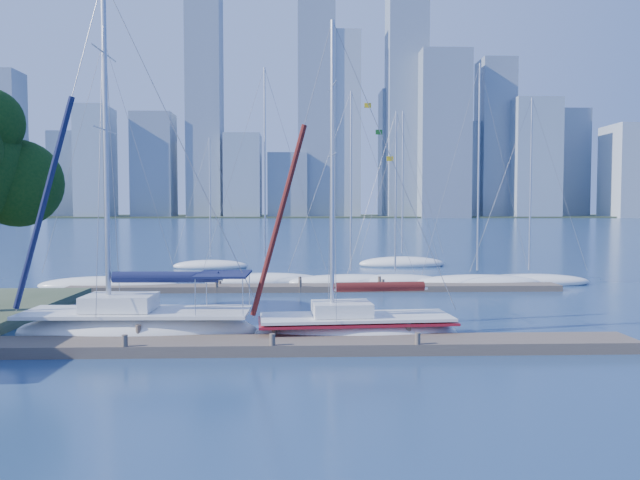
{
  "coord_description": "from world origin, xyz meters",
  "views": [
    {
      "loc": [
        0.88,
        -22.03,
        5.12
      ],
      "look_at": [
        1.8,
        4.0,
        3.75
      ],
      "focal_mm": 35.0,
      "sensor_mm": 36.0,
      "label": 1
    }
  ],
  "objects": [
    {
      "name": "bg_boat_2",
      "position": [
        4.34,
        18.53,
        0.25
      ],
      "size": [
        8.38,
        2.72,
        12.96
      ],
      "rotation": [
        0.0,
        0.0,
        -0.07
      ],
      "color": "white",
      "rests_on": "ground"
    },
    {
      "name": "far_shore",
      "position": [
        0.0,
        320.0,
        0.0
      ],
      "size": [
        800.0,
        100.0,
        1.5
      ],
      "primitive_type": "cube",
      "color": "#38472D",
      "rests_on": "ground"
    },
    {
      "name": "sailboat_maroon",
      "position": [
        3.1,
        1.82,
        1.02
      ],
      "size": [
        8.11,
        3.17,
        12.72
      ],
      "rotation": [
        0.0,
        0.0,
        0.07
      ],
      "color": "white",
      "rests_on": "ground"
    },
    {
      "name": "bg_boat_7",
      "position": [
        9.92,
        31.61,
        0.3
      ],
      "size": [
        7.72,
        3.41,
        13.8
      ],
      "rotation": [
        0.0,
        0.0,
        0.12
      ],
      "color": "white",
      "rests_on": "ground"
    },
    {
      "name": "far_dock",
      "position": [
        2.0,
        16.0,
        0.18
      ],
      "size": [
        30.0,
        1.8,
        0.36
      ],
      "primitive_type": "cube",
      "color": "brown",
      "rests_on": "ground"
    },
    {
      "name": "bg_boat_6",
      "position": [
        -6.48,
        30.47,
        0.24
      ],
      "size": [
        6.52,
        3.04,
        11.25
      ],
      "rotation": [
        0.0,
        0.0,
        -0.16
      ],
      "color": "white",
      "rests_on": "ground"
    },
    {
      "name": "bg_boat_4",
      "position": [
        12.47,
        17.68,
        0.28
      ],
      "size": [
        8.78,
        5.44,
        14.63
      ],
      "rotation": [
        0.0,
        0.0,
        0.4
      ],
      "color": "white",
      "rests_on": "ground"
    },
    {
      "name": "ground",
      "position": [
        0.0,
        0.0,
        0.0
      ],
      "size": [
        700.0,
        700.0,
        0.0
      ],
      "primitive_type": "plane",
      "color": "navy",
      "rests_on": "ground"
    },
    {
      "name": "sailboat_navy",
      "position": [
        -5.39,
        2.26,
        1.06
      ],
      "size": [
        9.44,
        3.28,
        14.44
      ],
      "rotation": [
        0.0,
        0.0,
        -0.02
      ],
      "color": "white",
      "rests_on": "ground"
    },
    {
      "name": "bg_boat_1",
      "position": [
        -1.3,
        19.42,
        0.27
      ],
      "size": [
        8.45,
        3.3,
        14.65
      ],
      "rotation": [
        0.0,
        0.0,
        0.13
      ],
      "color": "white",
      "rests_on": "ground"
    },
    {
      "name": "bg_boat_5",
      "position": [
        16.15,
        18.43,
        0.25
      ],
      "size": [
        8.29,
        2.77,
        12.6
      ],
      "rotation": [
        0.0,
        0.0,
        0.08
      ],
      "color": "white",
      "rests_on": "ground"
    },
    {
      "name": "skyline",
      "position": [
        17.96,
        290.29,
        37.83
      ],
      "size": [
        503.28,
        51.31,
        125.54
      ],
      "color": "gray",
      "rests_on": "ground"
    },
    {
      "name": "near_dock",
      "position": [
        0.0,
        0.0,
        0.2
      ],
      "size": [
        26.0,
        2.0,
        0.4
      ],
      "primitive_type": "cube",
      "color": "brown",
      "rests_on": "ground"
    },
    {
      "name": "bg_boat_3",
      "position": [
        7.25,
        18.39,
        0.25
      ],
      "size": [
        7.11,
        4.1,
        11.67
      ],
      "rotation": [
        0.0,
        0.0,
        0.31
      ],
      "color": "white",
      "rests_on": "ground"
    },
    {
      "name": "bg_boat_0",
      "position": [
        -11.02,
        17.24,
        0.29
      ],
      "size": [
        9.04,
        3.69,
        15.8
      ],
      "rotation": [
        0.0,
        0.0,
        -0.15
      ],
      "color": "white",
      "rests_on": "ground"
    }
  ]
}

